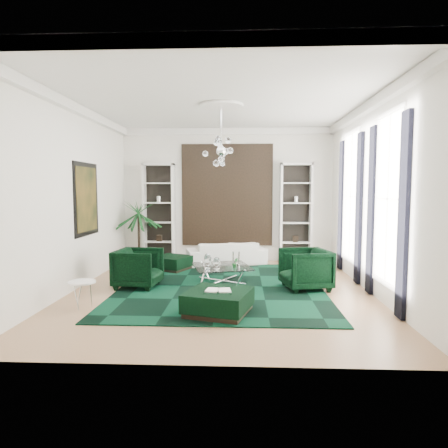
{
  "coord_description": "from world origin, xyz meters",
  "views": [
    {
      "loc": [
        0.44,
        -8.01,
        2.07
      ],
      "look_at": [
        0.05,
        0.5,
        1.33
      ],
      "focal_mm": 32.0,
      "sensor_mm": 36.0,
      "label": 1
    }
  ],
  "objects_px": {
    "sofa": "(226,253)",
    "ottoman_side": "(172,263)",
    "side_table": "(82,295)",
    "armchair_right": "(305,269)",
    "ottoman_front": "(218,302)",
    "coffee_table": "(222,275)",
    "armchair_left": "(138,268)",
    "palm": "(139,222)"
  },
  "relations": [
    {
      "from": "sofa",
      "to": "ottoman_side",
      "type": "bearing_deg",
      "value": 16.1
    },
    {
      "from": "sofa",
      "to": "ottoman_side",
      "type": "relative_size",
      "value": 2.64
    },
    {
      "from": "side_table",
      "to": "ottoman_side",
      "type": "bearing_deg",
      "value": 73.14
    },
    {
      "from": "armchair_right",
      "to": "ottoman_front",
      "type": "xyz_separation_m",
      "value": [
        -1.7,
        -1.75,
        -0.22
      ]
    },
    {
      "from": "armchair_right",
      "to": "side_table",
      "type": "relative_size",
      "value": 1.96
    },
    {
      "from": "ottoman_side",
      "to": "ottoman_front",
      "type": "height_order",
      "value": "ottoman_front"
    },
    {
      "from": "armchair_right",
      "to": "side_table",
      "type": "distance_m",
      "value": 4.37
    },
    {
      "from": "sofa",
      "to": "coffee_table",
      "type": "relative_size",
      "value": 1.82
    },
    {
      "from": "armchair_left",
      "to": "ottoman_side",
      "type": "relative_size",
      "value": 1.12
    },
    {
      "from": "coffee_table",
      "to": "palm",
      "type": "distance_m",
      "value": 3.56
    },
    {
      "from": "sofa",
      "to": "side_table",
      "type": "distance_m",
      "value": 4.77
    },
    {
      "from": "coffee_table",
      "to": "ottoman_front",
      "type": "relative_size",
      "value": 1.18
    },
    {
      "from": "side_table",
      "to": "sofa",
      "type": "bearing_deg",
      "value": 60.48
    },
    {
      "from": "ottoman_front",
      "to": "palm",
      "type": "bearing_deg",
      "value": 119.05
    },
    {
      "from": "armchair_left",
      "to": "ottoman_side",
      "type": "height_order",
      "value": "armchair_left"
    },
    {
      "from": "armchair_left",
      "to": "ottoman_front",
      "type": "relative_size",
      "value": 0.91
    },
    {
      "from": "armchair_left",
      "to": "side_table",
      "type": "height_order",
      "value": "armchair_left"
    },
    {
      "from": "side_table",
      "to": "palm",
      "type": "xyz_separation_m",
      "value": [
        -0.1,
        4.25,
        0.92
      ]
    },
    {
      "from": "ottoman_front",
      "to": "side_table",
      "type": "height_order",
      "value": "side_table"
    },
    {
      "from": "coffee_table",
      "to": "armchair_right",
      "type": "bearing_deg",
      "value": -11.31
    },
    {
      "from": "ottoman_side",
      "to": "ottoman_front",
      "type": "bearing_deg",
      "value": -68.48
    },
    {
      "from": "sofa",
      "to": "armchair_right",
      "type": "height_order",
      "value": "armchair_right"
    },
    {
      "from": "sofa",
      "to": "armchair_right",
      "type": "bearing_deg",
      "value": 107.34
    },
    {
      "from": "ottoman_side",
      "to": "palm",
      "type": "height_order",
      "value": "palm"
    },
    {
      "from": "sofa",
      "to": "armchair_right",
      "type": "distance_m",
      "value": 3.18
    },
    {
      "from": "ottoman_front",
      "to": "side_table",
      "type": "xyz_separation_m",
      "value": [
        -2.4,
        0.25,
        0.03
      ]
    },
    {
      "from": "armchair_right",
      "to": "coffee_table",
      "type": "bearing_deg",
      "value": -113.93
    },
    {
      "from": "sofa",
      "to": "coffee_table",
      "type": "distance_m",
      "value": 2.3
    },
    {
      "from": "sofa",
      "to": "side_table",
      "type": "bearing_deg",
      "value": 44.38
    },
    {
      "from": "armchair_right",
      "to": "palm",
      "type": "distance_m",
      "value": 5.07
    },
    {
      "from": "armchair_right",
      "to": "palm",
      "type": "xyz_separation_m",
      "value": [
        -4.2,
        2.75,
        0.72
      ]
    },
    {
      "from": "coffee_table",
      "to": "ottoman_front",
      "type": "height_order",
      "value": "coffee_table"
    },
    {
      "from": "armchair_right",
      "to": "coffee_table",
      "type": "xyz_separation_m",
      "value": [
        -1.75,
        0.35,
        -0.22
      ]
    },
    {
      "from": "armchair_left",
      "to": "ottoman_side",
      "type": "distance_m",
      "value": 1.86
    },
    {
      "from": "armchair_right",
      "to": "palm",
      "type": "relative_size",
      "value": 0.41
    },
    {
      "from": "sofa",
      "to": "palm",
      "type": "distance_m",
      "value": 2.59
    },
    {
      "from": "sofa",
      "to": "side_table",
      "type": "relative_size",
      "value": 4.5
    },
    {
      "from": "ottoman_front",
      "to": "side_table",
      "type": "distance_m",
      "value": 2.41
    },
    {
      "from": "ottoman_side",
      "to": "ottoman_front",
      "type": "distance_m",
      "value": 3.82
    },
    {
      "from": "ottoman_side",
      "to": "sofa",
      "type": "bearing_deg",
      "value": 32.2
    },
    {
      "from": "coffee_table",
      "to": "side_table",
      "type": "relative_size",
      "value": 2.47
    },
    {
      "from": "armchair_right",
      "to": "ottoman_front",
      "type": "distance_m",
      "value": 2.45
    }
  ]
}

